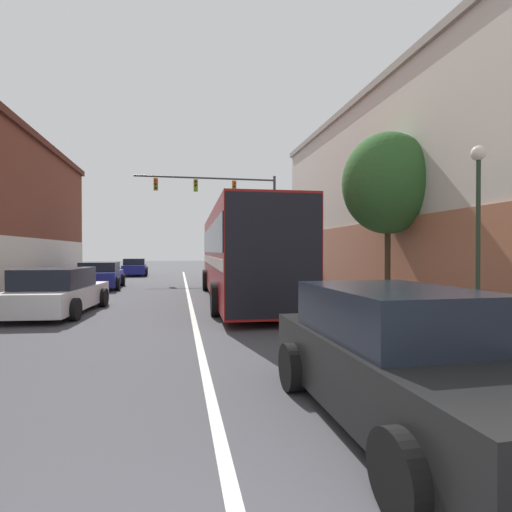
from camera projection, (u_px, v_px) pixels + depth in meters
name	position (u px, v px, depth m)	size (l,w,h in m)	color
lane_center_line	(189.00, 298.00, 16.04)	(0.14, 41.78, 0.01)	silver
building_right_storefront	(442.00, 191.00, 17.57)	(7.38, 23.45, 8.85)	beige
bus	(241.00, 252.00, 15.63)	(3.01, 12.67, 3.35)	maroon
hatchback_foreground	(401.00, 360.00, 4.33)	(1.96, 4.27, 1.48)	black
parked_car_left_near	(100.00, 276.00, 20.26)	(2.26, 4.42, 1.35)	navy
parked_car_left_mid	(134.00, 267.00, 30.93)	(2.11, 4.00, 1.33)	navy
parked_car_left_far	(57.00, 292.00, 12.03)	(2.40, 4.67, 1.38)	silver
traffic_signal_gantry	(230.00, 201.00, 27.23)	(9.56, 0.36, 7.15)	#333338
street_lamp	(478.00, 219.00, 9.12)	(0.34, 0.34, 4.30)	#233323
street_tree_near	(388.00, 184.00, 14.18)	(3.27, 2.94, 6.11)	#3D2D1E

